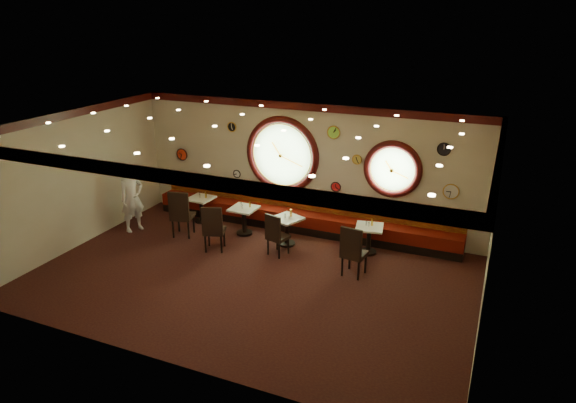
# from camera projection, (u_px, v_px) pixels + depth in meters

# --- Properties ---
(floor) EXTENTS (9.00, 6.00, 0.00)m
(floor) POSITION_uv_depth(u_px,v_px,m) (251.00, 277.00, 10.75)
(floor) COLOR black
(floor) RESTS_ON ground
(ceiling) EXTENTS (9.00, 6.00, 0.02)m
(ceiling) POSITION_uv_depth(u_px,v_px,m) (247.00, 127.00, 9.64)
(ceiling) COLOR #C08D36
(ceiling) RESTS_ON wall_back
(wall_back) EXTENTS (9.00, 0.02, 3.20)m
(wall_back) POSITION_uv_depth(u_px,v_px,m) (304.00, 167.00, 12.78)
(wall_back) COLOR beige
(wall_back) RESTS_ON floor
(wall_front) EXTENTS (9.00, 0.02, 3.20)m
(wall_front) POSITION_uv_depth(u_px,v_px,m) (157.00, 272.00, 7.61)
(wall_front) COLOR beige
(wall_front) RESTS_ON floor
(wall_left) EXTENTS (0.02, 6.00, 3.20)m
(wall_left) POSITION_uv_depth(u_px,v_px,m) (76.00, 179.00, 11.86)
(wall_left) COLOR beige
(wall_left) RESTS_ON floor
(wall_right) EXTENTS (0.02, 6.00, 3.20)m
(wall_right) POSITION_uv_depth(u_px,v_px,m) (490.00, 244.00, 8.53)
(wall_right) COLOR beige
(wall_right) RESTS_ON floor
(molding_back) EXTENTS (9.00, 0.10, 0.18)m
(molding_back) POSITION_uv_depth(u_px,v_px,m) (304.00, 107.00, 12.21)
(molding_back) COLOR #3A0B0A
(molding_back) RESTS_ON wall_back
(molding_front) EXTENTS (9.00, 0.10, 0.18)m
(molding_front) POSITION_uv_depth(u_px,v_px,m) (149.00, 174.00, 7.13)
(molding_front) COLOR #3A0B0A
(molding_front) RESTS_ON wall_back
(molding_left) EXTENTS (0.10, 6.00, 0.18)m
(molding_left) POSITION_uv_depth(u_px,v_px,m) (68.00, 114.00, 11.31)
(molding_left) COLOR #3A0B0A
(molding_left) RESTS_ON wall_back
(molding_right) EXTENTS (0.10, 6.00, 0.18)m
(molding_right) POSITION_uv_depth(u_px,v_px,m) (500.00, 156.00, 8.03)
(molding_right) COLOR #3A0B0A
(molding_right) RESTS_ON wall_back
(banquette_base) EXTENTS (8.00, 0.55, 0.20)m
(banquette_base) POSITION_uv_depth(u_px,v_px,m) (300.00, 226.00, 13.06)
(banquette_base) COLOR black
(banquette_base) RESTS_ON floor
(banquette_seat) EXTENTS (8.00, 0.55, 0.30)m
(banquette_seat) POSITION_uv_depth(u_px,v_px,m) (300.00, 217.00, 12.97)
(banquette_seat) COLOR #5B0E07
(banquette_seat) RESTS_ON banquette_base
(banquette_back) EXTENTS (8.00, 0.10, 0.55)m
(banquette_back) POSITION_uv_depth(u_px,v_px,m) (303.00, 200.00, 13.02)
(banquette_back) COLOR #5B0A07
(banquette_back) RESTS_ON wall_back
(porthole_left_glass) EXTENTS (1.66, 0.02, 1.66)m
(porthole_left_glass) POSITION_uv_depth(u_px,v_px,m) (282.00, 155.00, 12.91)
(porthole_left_glass) COLOR #9AD47F
(porthole_left_glass) RESTS_ON wall_back
(porthole_left_frame) EXTENTS (1.98, 0.18, 1.98)m
(porthole_left_frame) POSITION_uv_depth(u_px,v_px,m) (282.00, 155.00, 12.90)
(porthole_left_frame) COLOR #3A0B0A
(porthole_left_frame) RESTS_ON wall_back
(porthole_left_ring) EXTENTS (1.61, 0.03, 1.61)m
(porthole_left_ring) POSITION_uv_depth(u_px,v_px,m) (282.00, 155.00, 12.87)
(porthole_left_ring) COLOR gold
(porthole_left_ring) RESTS_ON wall_back
(porthole_right_glass) EXTENTS (1.10, 0.02, 1.10)m
(porthole_right_glass) POSITION_uv_depth(u_px,v_px,m) (393.00, 169.00, 11.89)
(porthole_right_glass) COLOR #9AD47F
(porthole_right_glass) RESTS_ON wall_back
(porthole_right_frame) EXTENTS (1.38, 0.18, 1.38)m
(porthole_right_frame) POSITION_uv_depth(u_px,v_px,m) (393.00, 169.00, 11.88)
(porthole_right_frame) COLOR #3A0B0A
(porthole_right_frame) RESTS_ON wall_back
(porthole_right_ring) EXTENTS (1.09, 0.03, 1.09)m
(porthole_right_ring) POSITION_uv_depth(u_px,v_px,m) (392.00, 170.00, 11.86)
(porthole_right_ring) COLOR gold
(porthole_right_ring) RESTS_ON wall_back
(wall_clock_0) EXTENTS (0.24, 0.03, 0.24)m
(wall_clock_0) POSITION_uv_depth(u_px,v_px,m) (336.00, 187.00, 12.57)
(wall_clock_0) COLOR red
(wall_clock_0) RESTS_ON wall_back
(wall_clock_1) EXTENTS (0.30, 0.03, 0.30)m
(wall_clock_1) POSITION_uv_depth(u_px,v_px,m) (334.00, 132.00, 12.14)
(wall_clock_1) COLOR #93E146
(wall_clock_1) RESTS_ON wall_back
(wall_clock_2) EXTENTS (0.24, 0.03, 0.24)m
(wall_clock_2) POSITION_uv_depth(u_px,v_px,m) (232.00, 127.00, 13.19)
(wall_clock_2) COLOR black
(wall_clock_2) RESTS_ON wall_back
(wall_clock_3) EXTENTS (0.28, 0.03, 0.28)m
(wall_clock_3) POSITION_uv_depth(u_px,v_px,m) (444.00, 149.00, 11.25)
(wall_clock_3) COLOR black
(wall_clock_3) RESTS_ON wall_back
(wall_clock_4) EXTENTS (0.22, 0.03, 0.22)m
(wall_clock_4) POSITION_uv_depth(u_px,v_px,m) (357.00, 160.00, 12.13)
(wall_clock_4) COLOR #E1C64B
(wall_clock_4) RESTS_ON wall_back
(wall_clock_5) EXTENTS (0.20, 0.03, 0.20)m
(wall_clock_5) POSITION_uv_depth(u_px,v_px,m) (237.00, 174.00, 13.59)
(wall_clock_5) COLOR white
(wall_clock_5) RESTS_ON wall_back
(wall_clock_6) EXTENTS (0.32, 0.03, 0.32)m
(wall_clock_6) POSITION_uv_depth(u_px,v_px,m) (182.00, 154.00, 14.09)
(wall_clock_6) COLOR red
(wall_clock_6) RESTS_ON wall_back
(wall_clock_7) EXTENTS (0.34, 0.03, 0.34)m
(wall_clock_7) POSITION_uv_depth(u_px,v_px,m) (451.00, 191.00, 11.49)
(wall_clock_7) COLOR silver
(wall_clock_7) RESTS_ON wall_back
(table_a) EXTENTS (0.65, 0.65, 0.67)m
(table_a) POSITION_uv_depth(u_px,v_px,m) (201.00, 206.00, 13.48)
(table_a) COLOR black
(table_a) RESTS_ON floor
(table_b) EXTENTS (0.65, 0.65, 0.70)m
(table_b) POSITION_uv_depth(u_px,v_px,m) (244.00, 217.00, 12.71)
(table_b) COLOR black
(table_b) RESTS_ON floor
(table_c) EXTENTS (0.82, 0.82, 0.69)m
(table_c) POSITION_uv_depth(u_px,v_px,m) (287.00, 228.00, 12.12)
(table_c) COLOR black
(table_c) RESTS_ON floor
(table_d) EXTENTS (0.71, 0.71, 0.67)m
(table_d) POSITION_uv_depth(u_px,v_px,m) (369.00, 236.00, 11.70)
(table_d) COLOR black
(table_d) RESTS_ON floor
(chair_a) EXTENTS (0.61, 0.61, 0.74)m
(chair_a) POSITION_uv_depth(u_px,v_px,m) (181.00, 211.00, 12.46)
(chair_a) COLOR black
(chair_a) RESTS_ON floor
(chair_b) EXTENTS (0.60, 0.60, 0.69)m
(chair_b) POSITION_uv_depth(u_px,v_px,m) (213.00, 226.00, 11.71)
(chair_b) COLOR black
(chair_b) RESTS_ON floor
(chair_c) EXTENTS (0.52, 0.52, 0.62)m
(chair_c) POSITION_uv_depth(u_px,v_px,m) (276.00, 232.00, 11.53)
(chair_c) COLOR black
(chair_c) RESTS_ON floor
(chair_d) EXTENTS (0.53, 0.53, 0.70)m
(chair_d) POSITION_uv_depth(u_px,v_px,m) (353.00, 248.00, 10.58)
(chair_d) COLOR black
(chair_d) RESTS_ON floor
(condiment_a_salt) EXTENTS (0.04, 0.04, 0.10)m
(condiment_a_salt) POSITION_uv_depth(u_px,v_px,m) (200.00, 194.00, 13.48)
(condiment_a_salt) COLOR silver
(condiment_a_salt) RESTS_ON table_a
(condiment_b_salt) EXTENTS (0.04, 0.04, 0.11)m
(condiment_b_salt) POSITION_uv_depth(u_px,v_px,m) (241.00, 205.00, 12.68)
(condiment_b_salt) COLOR silver
(condiment_b_salt) RESTS_ON table_b
(condiment_c_salt) EXTENTS (0.04, 0.04, 0.11)m
(condiment_c_salt) POSITION_uv_depth(u_px,v_px,m) (285.00, 215.00, 12.03)
(condiment_c_salt) COLOR #BABBBF
(condiment_c_salt) RESTS_ON table_c
(condiment_d_salt) EXTENTS (0.04, 0.04, 0.10)m
(condiment_d_salt) POSITION_uv_depth(u_px,v_px,m) (366.00, 223.00, 11.66)
(condiment_d_salt) COLOR silver
(condiment_d_salt) RESTS_ON table_d
(condiment_a_pepper) EXTENTS (0.03, 0.03, 0.09)m
(condiment_a_pepper) POSITION_uv_depth(u_px,v_px,m) (200.00, 196.00, 13.35)
(condiment_a_pepper) COLOR silver
(condiment_a_pepper) RESTS_ON table_a
(condiment_b_pepper) EXTENTS (0.04, 0.04, 0.10)m
(condiment_b_pepper) POSITION_uv_depth(u_px,v_px,m) (242.00, 207.00, 12.54)
(condiment_b_pepper) COLOR silver
(condiment_b_pepper) RESTS_ON table_b
(condiment_c_pepper) EXTENTS (0.03, 0.03, 0.09)m
(condiment_c_pepper) POSITION_uv_depth(u_px,v_px,m) (289.00, 217.00, 11.97)
(condiment_c_pepper) COLOR silver
(condiment_c_pepper) RESTS_ON table_c
(condiment_d_pepper) EXTENTS (0.04, 0.04, 0.10)m
(condiment_d_pepper) POSITION_uv_depth(u_px,v_px,m) (369.00, 224.00, 11.60)
(condiment_d_pepper) COLOR silver
(condiment_d_pepper) RESTS_ON table_d
(condiment_a_bottle) EXTENTS (0.05, 0.05, 0.17)m
(condiment_a_bottle) POSITION_uv_depth(u_px,v_px,m) (206.00, 195.00, 13.35)
(condiment_a_bottle) COLOR gold
(condiment_a_bottle) RESTS_ON table_a
(condiment_b_bottle) EXTENTS (0.04, 0.04, 0.14)m
(condiment_b_bottle) POSITION_uv_depth(u_px,v_px,m) (250.00, 204.00, 12.64)
(condiment_b_bottle) COLOR gold
(condiment_b_bottle) RESTS_ON table_b
(condiment_c_bottle) EXTENTS (0.05, 0.05, 0.18)m
(condiment_c_bottle) POSITION_uv_depth(u_px,v_px,m) (291.00, 213.00, 12.08)
(condiment_c_bottle) COLOR gold
(condiment_c_bottle) RESTS_ON table_c
(condiment_d_bottle) EXTENTS (0.05, 0.05, 0.17)m
(condiment_d_bottle) POSITION_uv_depth(u_px,v_px,m) (372.00, 222.00, 11.63)
(condiment_d_bottle) COLOR gold
(condiment_d_bottle) RESTS_ON table_d
(waiter) EXTENTS (0.63, 0.74, 1.72)m
(waiter) POSITION_uv_depth(u_px,v_px,m) (132.00, 198.00, 12.80)
(waiter) COLOR white
(waiter) RESTS_ON floor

